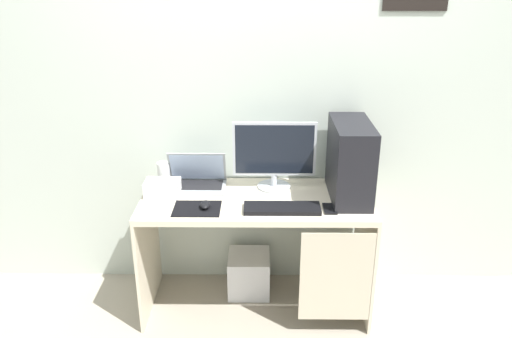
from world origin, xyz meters
TOP-DOWN VIEW (x-y plane):
  - ground_plane at (0.00, 0.00)m, footprint 8.00×8.00m
  - wall_back at (0.00, 0.33)m, footprint 4.00×0.05m
  - desk at (0.02, -0.01)m, footprint 1.33×0.58m
  - pc_tower at (0.53, 0.03)m, footprint 0.21×0.46m
  - monitor at (0.11, 0.14)m, footprint 0.49×0.20m
  - laptop at (-0.36, 0.16)m, footprint 0.35×0.23m
  - speaker at (-0.56, 0.19)m, footprint 0.08×0.08m
  - projector at (-0.54, 0.03)m, footprint 0.20×0.14m
  - keyboard at (0.14, -0.16)m, footprint 0.42×0.14m
  - mousepad at (-0.32, -0.15)m, footprint 0.26×0.20m
  - mouse_left at (-0.28, -0.14)m, footprint 0.06×0.10m
  - cell_phone at (0.41, -0.15)m, footprint 0.07×0.13m
  - subwoofer at (-0.05, 0.13)m, footprint 0.26×0.26m

SIDE VIEW (x-z plane):
  - ground_plane at x=0.00m, z-range 0.00..0.00m
  - subwoofer at x=-0.05m, z-range 0.00..0.26m
  - desk at x=0.02m, z-range 0.21..0.94m
  - mousepad at x=-0.32m, z-range 0.73..0.74m
  - cell_phone at x=0.41m, z-range 0.73..0.74m
  - keyboard at x=0.14m, z-range 0.73..0.76m
  - mouse_left at x=-0.28m, z-range 0.74..0.77m
  - laptop at x=-0.36m, z-range 0.67..0.88m
  - projector at x=-0.54m, z-range 0.73..0.82m
  - speaker at x=-0.56m, z-range 0.73..0.87m
  - monitor at x=0.11m, z-range 0.74..1.15m
  - pc_tower at x=0.53m, z-range 0.73..1.17m
  - wall_back at x=0.00m, z-range 0.00..2.60m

